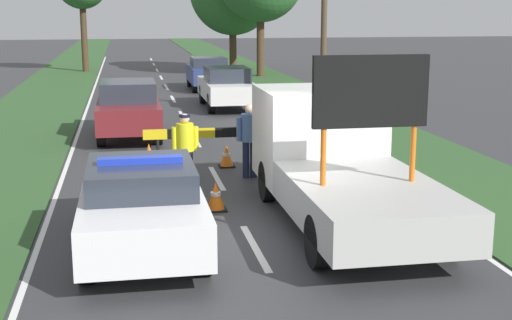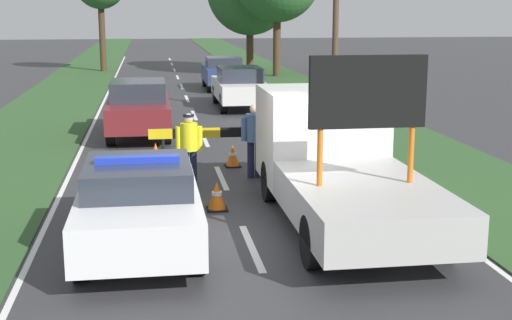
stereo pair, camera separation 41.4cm
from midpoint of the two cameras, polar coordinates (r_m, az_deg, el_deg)
name	(u,v)px [view 2 (the right image)]	position (r m, az deg, el deg)	size (l,w,h in m)	color
ground_plane	(244,229)	(12.49, -0.04, -5.53)	(160.00, 160.00, 0.00)	#333335
lane_markings	(193,112)	(26.63, -4.65, 3.87)	(7.00, 63.13, 0.01)	silver
grass_verge_left	(62,96)	(32.20, -14.93, 4.94)	(3.63, 120.00, 0.03)	#2D5128
grass_verge_right	(303,92)	(32.78, 4.12, 5.43)	(3.63, 120.00, 0.03)	#2D5128
police_car	(139,202)	(11.49, -8.33, -3.36)	(1.87, 4.49, 1.52)	white
work_truck	(336,159)	(13.10, 7.31, 0.10)	(2.27, 6.07, 3.08)	white
road_barrier	(220,136)	(16.37, -2.17, 1.97)	(3.26, 0.08, 1.09)	black
police_officer	(189,143)	(15.23, -4.60, 1.33)	(0.57, 0.37, 1.60)	#191E38
pedestrian_civilian	(254,135)	(16.02, 0.62, 2.03)	(0.60, 0.38, 1.68)	#191E38
traffic_cone_near_police	(233,156)	(17.29, -1.19, 0.32)	(0.38, 0.38, 0.53)	black
traffic_cone_centre_front	(156,154)	(17.67, -7.37, 0.50)	(0.39, 0.39, 0.54)	black
traffic_cone_near_truck	(217,196)	(13.59, -2.29, -2.88)	(0.40, 0.40, 0.56)	black
queued_car_wagon_maroon	(139,107)	(21.60, -8.83, 4.18)	(1.81, 4.60, 1.68)	maroon
queued_car_van_white	(240,86)	(27.60, -0.89, 5.90)	(1.79, 4.61, 1.58)	silver
queued_car_hatch_blue	(223,72)	(34.02, -2.28, 7.02)	(1.79, 4.01, 1.52)	navy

